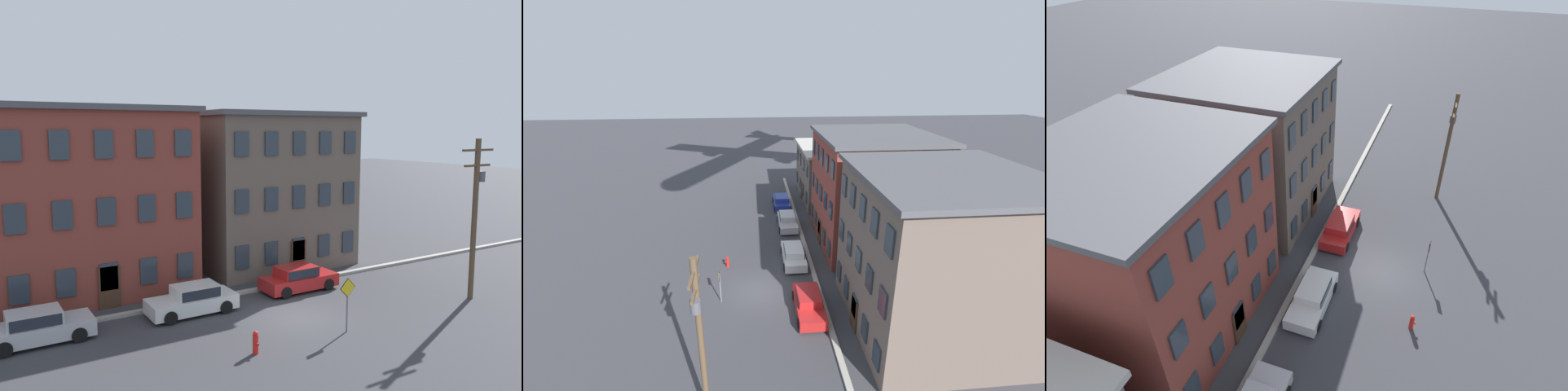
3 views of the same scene
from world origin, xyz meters
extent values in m
plane|color=#38383D|center=(0.00, 0.00, 0.00)|extent=(200.00, 200.00, 0.00)
cube|color=#9E998E|center=(0.00, 4.50, 0.08)|extent=(56.00, 0.36, 0.16)
cube|color=#66564C|center=(-19.60, 10.88, 3.18)|extent=(10.88, 9.76, 6.36)
cube|color=#B7B2A8|center=(-19.60, 10.88, 6.51)|extent=(11.38, 10.26, 0.30)
cube|color=#2D3842|center=(-23.68, 5.94, 1.59)|extent=(0.90, 0.10, 1.40)
cube|color=#2D3842|center=(-23.68, 5.94, 4.77)|extent=(0.90, 0.10, 1.40)
cube|color=#2D3842|center=(-20.96, 5.94, 1.59)|extent=(0.90, 0.10, 1.40)
cube|color=#2D3842|center=(-20.96, 5.94, 4.77)|extent=(0.90, 0.10, 1.40)
cube|color=#2D3842|center=(-18.24, 5.94, 1.59)|extent=(0.90, 0.10, 1.40)
cube|color=#2D3842|center=(-18.24, 5.94, 4.77)|extent=(0.90, 0.10, 1.40)
cube|color=#2D3842|center=(-15.52, 5.94, 1.59)|extent=(0.90, 0.10, 1.40)
cube|color=#2D3842|center=(-15.52, 5.94, 4.77)|extent=(0.90, 0.10, 1.40)
cube|color=#472D1E|center=(-19.60, 5.94, 1.10)|extent=(1.10, 0.10, 2.20)
cube|color=brown|center=(-7.35, 10.64, 5.01)|extent=(10.35, 9.29, 10.01)
cube|color=#4C4C51|center=(-7.35, 10.64, 10.16)|extent=(10.85, 9.79, 0.30)
cube|color=#2D3842|center=(-11.49, 5.94, 1.67)|extent=(0.90, 0.10, 1.40)
cube|color=#2D3842|center=(-11.49, 5.94, 5.01)|extent=(0.90, 0.10, 1.40)
cube|color=#2D3842|center=(-11.49, 5.94, 8.34)|extent=(0.90, 0.10, 1.40)
cube|color=#2D3842|center=(-9.42, 5.94, 1.67)|extent=(0.90, 0.10, 1.40)
cube|color=#2D3842|center=(-9.42, 5.94, 5.01)|extent=(0.90, 0.10, 1.40)
cube|color=#2D3842|center=(-9.42, 5.94, 8.34)|extent=(0.90, 0.10, 1.40)
cube|color=#2D3842|center=(-7.35, 5.94, 1.67)|extent=(0.90, 0.10, 1.40)
cube|color=#2D3842|center=(-7.35, 5.94, 5.01)|extent=(0.90, 0.10, 1.40)
cube|color=#2D3842|center=(-7.35, 5.94, 8.34)|extent=(0.90, 0.10, 1.40)
cube|color=#2D3842|center=(-5.28, 5.94, 1.67)|extent=(0.90, 0.10, 1.40)
cube|color=#2D3842|center=(-5.28, 5.94, 5.01)|extent=(0.90, 0.10, 1.40)
cube|color=#2D3842|center=(-5.28, 5.94, 8.34)|extent=(0.90, 0.10, 1.40)
cube|color=#2D3842|center=(-3.21, 5.94, 1.67)|extent=(0.90, 0.10, 1.40)
cube|color=#2D3842|center=(-3.21, 5.94, 5.01)|extent=(0.90, 0.10, 1.40)
cube|color=#2D3842|center=(-3.21, 5.94, 8.34)|extent=(0.90, 0.10, 1.40)
cube|color=#472D1E|center=(-7.35, 5.94, 1.10)|extent=(1.10, 0.10, 2.20)
cube|color=#66564C|center=(4.37, 10.81, 4.94)|extent=(10.03, 9.63, 9.88)
cube|color=#4C4C51|center=(4.37, 10.81, 10.03)|extent=(10.53, 10.13, 0.30)
cube|color=#2D3842|center=(0.36, 5.94, 1.65)|extent=(0.90, 0.10, 1.40)
cube|color=#2D3842|center=(0.36, 5.94, 4.94)|extent=(0.90, 0.10, 1.40)
cube|color=#2D3842|center=(0.36, 5.94, 8.24)|extent=(0.90, 0.10, 1.40)
cube|color=#2D3842|center=(2.36, 5.94, 1.65)|extent=(0.90, 0.10, 1.40)
cube|color=#2D3842|center=(2.36, 5.94, 4.94)|extent=(0.90, 0.10, 1.40)
cube|color=#2D3842|center=(2.36, 5.94, 8.24)|extent=(0.90, 0.10, 1.40)
cube|color=#2D3842|center=(4.37, 5.94, 1.65)|extent=(0.90, 0.10, 1.40)
cube|color=#2D3842|center=(4.37, 5.94, 4.94)|extent=(0.90, 0.10, 1.40)
cube|color=#2D3842|center=(4.37, 5.94, 8.24)|extent=(0.90, 0.10, 1.40)
cube|color=#2D3842|center=(6.38, 5.94, 1.65)|extent=(0.90, 0.10, 1.40)
cube|color=#2D3842|center=(6.38, 5.94, 4.94)|extent=(0.90, 0.10, 1.40)
cube|color=#2D3842|center=(6.38, 5.94, 8.24)|extent=(0.90, 0.10, 1.40)
cube|color=#2D3842|center=(8.38, 5.94, 1.65)|extent=(0.90, 0.10, 1.40)
cube|color=#2D3842|center=(8.38, 5.94, 4.94)|extent=(0.90, 0.10, 1.40)
cube|color=#2D3842|center=(8.38, 5.94, 8.24)|extent=(0.90, 0.10, 1.40)
cube|color=#472D1E|center=(4.37, 5.94, 1.10)|extent=(1.10, 0.10, 2.20)
cube|color=#233899|center=(-16.90, 3.16, 0.53)|extent=(4.40, 1.80, 0.70)
cube|color=#233899|center=(-16.70, 3.16, 1.15)|extent=(2.20, 1.51, 0.55)
cube|color=#1E232D|center=(-16.70, 3.16, 1.15)|extent=(2.02, 1.58, 0.48)
cylinder|color=black|center=(-18.35, 2.31, 0.33)|extent=(0.66, 0.22, 0.66)
cylinder|color=black|center=(-18.35, 4.01, 0.33)|extent=(0.66, 0.22, 0.66)
cylinder|color=black|center=(-15.45, 2.31, 0.33)|extent=(0.66, 0.22, 0.66)
cylinder|color=black|center=(-15.45, 4.01, 0.33)|extent=(0.66, 0.22, 0.66)
cube|color=#B7B7BC|center=(-11.03, 3.29, 0.53)|extent=(4.40, 1.80, 0.70)
cube|color=#B7B7BC|center=(-11.23, 3.29, 1.15)|extent=(2.20, 1.51, 0.55)
cube|color=#1E232D|center=(-11.23, 3.29, 1.15)|extent=(2.02, 1.58, 0.48)
cylinder|color=black|center=(-9.58, 4.14, 0.33)|extent=(0.66, 0.22, 0.66)
cylinder|color=black|center=(-9.58, 2.44, 0.33)|extent=(0.66, 0.22, 0.66)
cylinder|color=black|center=(-12.48, 4.14, 0.33)|extent=(0.66, 0.22, 0.66)
cylinder|color=black|center=(-12.48, 2.44, 0.33)|extent=(0.66, 0.22, 0.66)
cube|color=silver|center=(-4.08, 3.11, 0.53)|extent=(4.40, 1.80, 0.70)
cube|color=silver|center=(-3.88, 3.11, 1.15)|extent=(2.20, 1.51, 0.55)
cube|color=#1E232D|center=(-3.88, 3.11, 1.15)|extent=(2.02, 1.58, 0.48)
cylinder|color=black|center=(-5.53, 2.26, 0.33)|extent=(0.66, 0.22, 0.66)
cylinder|color=black|center=(-5.53, 3.96, 0.33)|extent=(0.66, 0.22, 0.66)
cylinder|color=black|center=(-2.63, 2.26, 0.33)|extent=(0.66, 0.22, 0.66)
cylinder|color=black|center=(-2.63, 3.96, 0.33)|extent=(0.66, 0.22, 0.66)
cube|color=#B21E1E|center=(2.59, 3.38, 0.53)|extent=(4.40, 1.80, 0.70)
cube|color=#B21E1E|center=(2.39, 3.38, 1.15)|extent=(2.20, 1.51, 0.55)
cube|color=#1E232D|center=(2.39, 3.38, 1.15)|extent=(2.02, 1.58, 0.48)
cylinder|color=black|center=(4.04, 4.23, 0.33)|extent=(0.66, 0.22, 0.66)
cylinder|color=black|center=(4.04, 2.53, 0.33)|extent=(0.66, 0.22, 0.66)
cylinder|color=black|center=(1.14, 4.23, 0.33)|extent=(0.66, 0.22, 0.66)
cylinder|color=black|center=(1.14, 2.53, 0.33)|extent=(0.66, 0.22, 0.66)
cylinder|color=slate|center=(0.96, -2.62, 1.17)|extent=(0.08, 0.08, 2.35)
cube|color=yellow|center=(0.96, -2.65, 2.06)|extent=(0.82, 0.03, 0.82)
cube|color=black|center=(0.96, -2.64, 2.06)|extent=(0.88, 0.02, 0.88)
cylinder|color=brown|center=(9.72, -2.54, 4.30)|extent=(0.28, 0.28, 8.59)
cube|color=brown|center=(9.72, -2.54, 7.99)|extent=(2.40, 0.12, 0.12)
cube|color=brown|center=(9.72, -2.54, 7.19)|extent=(2.00, 0.12, 0.12)
cylinder|color=#515156|center=(10.07, -2.54, 6.59)|extent=(0.44, 0.44, 0.55)
cylinder|color=red|center=(-3.70, -2.44, 0.40)|extent=(0.24, 0.24, 0.80)
sphere|color=red|center=(-3.70, -2.44, 0.85)|extent=(0.22, 0.22, 0.22)
cylinder|color=red|center=(-3.70, -2.60, 0.45)|extent=(0.10, 0.12, 0.10)
camera|label=1|loc=(-13.69, -19.35, 9.05)|focal=35.00mm
camera|label=2|loc=(21.92, -0.07, 15.50)|focal=24.00mm
camera|label=3|loc=(-19.02, -2.05, 18.34)|focal=28.00mm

